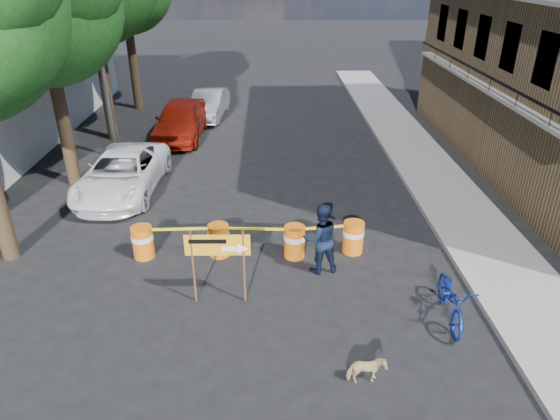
{
  "coord_description": "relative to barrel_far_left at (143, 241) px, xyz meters",
  "views": [
    {
      "loc": [
        0.16,
        -9.64,
        7.2
      ],
      "look_at": [
        0.45,
        2.05,
        1.3
      ],
      "focal_mm": 32.0,
      "sensor_mm": 36.0,
      "label": 1
    }
  ],
  "objects": [
    {
      "name": "barrel_far_left",
      "position": [
        0.0,
        0.0,
        0.0
      ],
      "size": [
        0.58,
        0.58,
        0.9
      ],
      "color": "orange",
      "rests_on": "ground"
    },
    {
      "name": "pedestrian",
      "position": [
        4.66,
        -0.78,
        0.47
      ],
      "size": [
        1.03,
        0.87,
        1.89
      ],
      "primitive_type": "imported",
      "rotation": [
        0.0,
        0.0,
        3.33
      ],
      "color": "black",
      "rests_on": "ground"
    },
    {
      "name": "suv_white",
      "position": [
        -1.58,
        4.21,
        0.24
      ],
      "size": [
        2.57,
        5.18,
        1.41
      ],
      "primitive_type": "imported",
      "rotation": [
        0.0,
        0.0,
        -0.04
      ],
      "color": "white",
      "rests_on": "ground"
    },
    {
      "name": "sedan_red",
      "position": [
        -0.5,
        10.1,
        0.36
      ],
      "size": [
        2.16,
        4.95,
        1.66
      ],
      "primitive_type": "imported",
      "rotation": [
        0.0,
        0.0,
        -0.04
      ],
      "color": "#9A1A0C",
      "rests_on": "ground"
    },
    {
      "name": "barrel_mid_right",
      "position": [
        4.05,
        -0.08,
        0.0
      ],
      "size": [
        0.58,
        0.58,
        0.9
      ],
      "color": "orange",
      "rests_on": "ground"
    },
    {
      "name": "barrel_far_right",
      "position": [
        5.65,
        0.12,
        0.0
      ],
      "size": [
        0.58,
        0.58,
        0.9
      ],
      "color": "orange",
      "rests_on": "ground"
    },
    {
      "name": "detour_sign",
      "position": [
        2.41,
        -2.02,
        0.91
      ],
      "size": [
        1.47,
        0.28,
        1.89
      ],
      "rotation": [
        0.0,
        0.0,
        -0.02
      ],
      "color": "#592D19",
      "rests_on": "ground"
    },
    {
      "name": "sedan_silver",
      "position": [
        0.42,
        13.24,
        0.22
      ],
      "size": [
        1.86,
        4.31,
        1.38
      ],
      "primitive_type": "imported",
      "rotation": [
        0.0,
        0.0,
        -0.1
      ],
      "color": "#AEB0B6",
      "rests_on": "ground"
    },
    {
      "name": "sidewalk_east",
      "position": [
        9.42,
        4.07,
        -0.4
      ],
      "size": [
        2.4,
        40.0,
        0.15
      ],
      "primitive_type": "cube",
      "color": "gray",
      "rests_on": "ground"
    },
    {
      "name": "streetlamp",
      "position": [
        -2.72,
        7.57,
        3.9
      ],
      "size": [
        1.25,
        0.18,
        8.0
      ],
      "color": "gray",
      "rests_on": "ground"
    },
    {
      "name": "tree_mid_a",
      "position": [
        -3.52,
        5.07,
        5.53
      ],
      "size": [
        5.25,
        5.0,
        8.68
      ],
      "color": "#332316",
      "rests_on": "ground"
    },
    {
      "name": "barrel_mid_left",
      "position": [
        2.02,
        0.05,
        0.0
      ],
      "size": [
        0.58,
        0.58,
        0.9
      ],
      "color": "orange",
      "rests_on": "ground"
    },
    {
      "name": "dog",
      "position": [
        5.17,
        -4.63,
        -0.17
      ],
      "size": [
        0.75,
        0.4,
        0.6
      ],
      "primitive_type": "imported",
      "rotation": [
        0.0,
        0.0,
        1.68
      ],
      "color": "tan",
      "rests_on": "ground"
    },
    {
      "name": "bicycle",
      "position": [
        7.37,
        -2.76,
        0.55
      ],
      "size": [
        0.82,
        1.14,
        2.04
      ],
      "primitive_type": "imported",
      "rotation": [
        0.0,
        0.0,
        -0.1
      ],
      "color": "#142EA7",
      "rests_on": "ground"
    },
    {
      "name": "ground",
      "position": [
        3.22,
        -1.93,
        -0.47
      ],
      "size": [
        120.0,
        120.0,
        0.0
      ],
      "primitive_type": "plane",
      "color": "black",
      "rests_on": "ground"
    }
  ]
}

